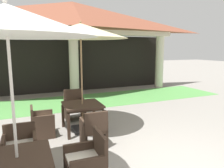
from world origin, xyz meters
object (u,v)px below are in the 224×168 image
at_px(patio_chair_mid_left_west, 41,122).
at_px(patio_chair_mid_left_north, 75,106).
at_px(patio_umbrella_mid_left, 81,32).
at_px(patio_chair_near_foreground_north, 20,148).
at_px(patio_umbrella_near_foreground, 6,23).
at_px(patio_table_near_foreground, 17,163).
at_px(patio_chair_mid_left_south, 94,130).
at_px(patio_chair_near_foreground_east, 87,162).
at_px(patio_table_mid_left, 82,107).

height_order(patio_chair_mid_left_west, patio_chair_mid_left_north, patio_chair_mid_left_north).
bearing_deg(patio_umbrella_mid_left, patio_chair_mid_left_west, 177.99).
bearing_deg(patio_chair_mid_left_north, patio_chair_near_foreground_north, 58.14).
distance_m(patio_umbrella_near_foreground, patio_chair_mid_left_north, 4.35).
distance_m(patio_table_near_foreground, patio_umbrella_near_foreground, 1.94).
bearing_deg(patio_umbrella_mid_left, patio_umbrella_near_foreground, -124.44).
xyz_separation_m(patio_chair_near_foreground_north, patio_umbrella_mid_left, (1.58, 1.34, 2.24)).
height_order(patio_umbrella_near_foreground, patio_chair_mid_left_south, patio_umbrella_near_foreground).
height_order(patio_chair_near_foreground_east, patio_chair_near_foreground_north, patio_chair_near_foreground_east).
bearing_deg(patio_chair_near_foreground_north, patio_umbrella_near_foreground, 90.00).
bearing_deg(patio_umbrella_near_foreground, patio_chair_mid_left_north, 64.31).
xyz_separation_m(patio_table_near_foreground, patio_umbrella_mid_left, (1.61, 2.34, 2.02)).
relative_size(patio_chair_mid_left_west, patio_chair_mid_left_south, 0.90).
bearing_deg(patio_chair_near_foreground_east, patio_umbrella_near_foreground, 90.00).
xyz_separation_m(patio_umbrella_near_foreground, patio_umbrella_mid_left, (1.61, 2.34, 0.08)).
relative_size(patio_chair_near_foreground_north, patio_table_mid_left, 0.78).
bearing_deg(patio_chair_mid_left_south, patio_table_mid_left, 90.00).
height_order(patio_umbrella_mid_left, patio_chair_mid_left_south, patio_umbrella_mid_left).
bearing_deg(patio_chair_near_foreground_east, patio_chair_mid_left_north, -8.88).
bearing_deg(patio_umbrella_mid_left, patio_chair_near_foreground_east, -104.04).
height_order(patio_umbrella_mid_left, patio_chair_mid_left_west, patio_umbrella_mid_left).
distance_m(patio_table_mid_left, patio_chair_mid_left_south, 1.10).
xyz_separation_m(patio_umbrella_near_foreground, patio_chair_mid_left_south, (1.57, 1.28, -2.15)).
bearing_deg(patio_chair_near_foreground_east, patio_chair_mid_left_south, -21.61).
bearing_deg(patio_chair_mid_left_south, patio_chair_near_foreground_east, -111.09).
xyz_separation_m(patio_chair_mid_left_west, patio_chair_mid_left_north, (1.10, 1.04, 0.04)).
distance_m(patio_table_near_foreground, patio_umbrella_mid_left, 3.49).
height_order(patio_umbrella_near_foreground, patio_chair_mid_left_west, patio_umbrella_near_foreground).
relative_size(patio_umbrella_near_foreground, patio_umbrella_mid_left, 0.98).
bearing_deg(patio_chair_near_foreground_east, patio_table_mid_left, -12.54).
height_order(patio_table_near_foreground, patio_chair_mid_left_west, patio_chair_mid_left_west).
xyz_separation_m(patio_table_mid_left, patio_chair_mid_left_west, (-1.07, 0.04, -0.28)).
relative_size(patio_table_near_foreground, patio_chair_near_foreground_east, 1.08).
distance_m(patio_chair_near_foreground_north, patio_umbrella_mid_left, 3.05).
height_order(patio_umbrella_near_foreground, patio_chair_near_foreground_north, patio_umbrella_near_foreground).
height_order(patio_chair_near_foreground_north, patio_umbrella_mid_left, patio_umbrella_mid_left).
height_order(patio_table_near_foreground, patio_umbrella_near_foreground, patio_umbrella_near_foreground).
distance_m(patio_chair_near_foreground_east, patio_umbrella_mid_left, 3.30).
height_order(patio_table_near_foreground, patio_table_mid_left, patio_table_mid_left).
bearing_deg(patio_umbrella_near_foreground, patio_umbrella_mid_left, 55.56).
relative_size(patio_table_mid_left, patio_umbrella_mid_left, 0.35).
xyz_separation_m(patio_chair_near_foreground_north, patio_table_mid_left, (1.58, 1.34, 0.27)).
bearing_deg(patio_table_mid_left, patio_chair_mid_left_south, -92.01).
bearing_deg(patio_table_mid_left, patio_table_near_foreground, -124.44).
relative_size(patio_table_near_foreground, patio_umbrella_mid_left, 0.33).
xyz_separation_m(patio_chair_near_foreground_east, patio_chair_near_foreground_north, (-0.99, 1.03, -0.02)).
height_order(patio_chair_near_foreground_east, patio_table_mid_left, patio_chair_near_foreground_east).
bearing_deg(patio_table_mid_left, patio_chair_near_foreground_east, -104.04).
bearing_deg(patio_chair_mid_left_north, patio_chair_near_foreground_east, 81.64).
distance_m(patio_table_near_foreground, patio_table_mid_left, 2.84).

